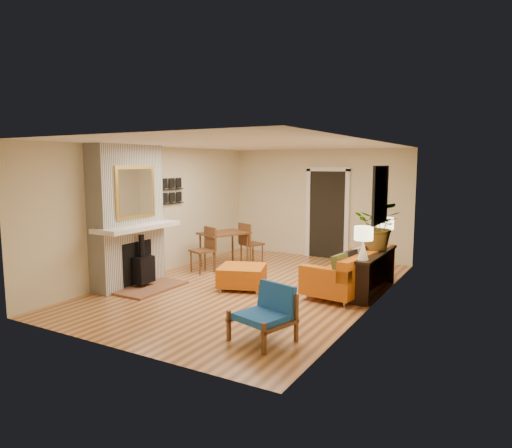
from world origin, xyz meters
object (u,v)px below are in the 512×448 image
at_px(lamp_near, 363,239).
at_px(blue_chair, 268,310).
at_px(sofa, 354,272).
at_px(ottoman, 242,275).
at_px(dining_table, 226,239).
at_px(console_table, 375,261).
at_px(houseplant, 379,226).
at_px(lamp_far, 385,228).

bearing_deg(lamp_near, blue_chair, -106.48).
bearing_deg(lamp_near, sofa, 118.16).
height_order(ottoman, lamp_near, lamp_near).
bearing_deg(dining_table, console_table, -6.78).
height_order(blue_chair, console_table, console_table).
distance_m(blue_chair, houseplant, 3.21).
height_order(console_table, lamp_near, lamp_near).
xyz_separation_m(ottoman, console_table, (2.18, 0.87, 0.34)).
relative_size(ottoman, blue_chair, 1.23).
distance_m(ottoman, lamp_near, 2.34).
relative_size(dining_table, console_table, 0.96).
height_order(ottoman, dining_table, dining_table).
bearing_deg(houseplant, ottoman, -152.86).
bearing_deg(dining_table, lamp_near, -18.48).
distance_m(sofa, ottoman, 2.00).
bearing_deg(console_table, lamp_near, -90.00).
bearing_deg(houseplant, lamp_near, -89.41).
height_order(sofa, dining_table, dining_table).
xyz_separation_m(sofa, dining_table, (-3.03, 0.49, 0.26)).
distance_m(ottoman, lamp_far, 2.80).
bearing_deg(lamp_near, lamp_far, 90.00).
xyz_separation_m(blue_chair, lamp_far, (0.62, 3.48, 0.68)).
distance_m(sofa, lamp_near, 1.01).
xyz_separation_m(sofa, ottoman, (-1.84, -0.78, -0.12)).
relative_size(ottoman, dining_table, 0.58).
height_order(sofa, blue_chair, sofa).
bearing_deg(lamp_far, dining_table, -175.44).
xyz_separation_m(dining_table, lamp_far, (3.37, 0.27, 0.45)).
distance_m(sofa, console_table, 0.42).
height_order(sofa, lamp_near, lamp_near).
height_order(blue_chair, lamp_far, lamp_far).
bearing_deg(lamp_far, blue_chair, -100.04).
relative_size(dining_table, lamp_far, 3.28).
distance_m(dining_table, houseplant, 3.41).
height_order(sofa, console_table, sofa).
xyz_separation_m(blue_chair, console_table, (0.62, 2.81, 0.19)).
bearing_deg(houseplant, dining_table, 177.26).
bearing_deg(lamp_far, ottoman, -144.73).
xyz_separation_m(sofa, lamp_near, (0.34, -0.64, 0.71)).
distance_m(blue_chair, console_table, 2.88).
relative_size(sofa, blue_chair, 2.57).
bearing_deg(blue_chair, dining_table, 130.64).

